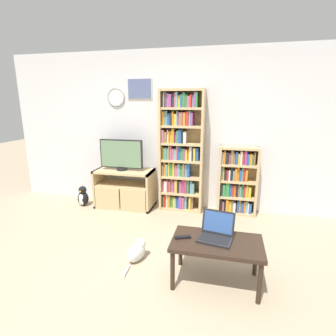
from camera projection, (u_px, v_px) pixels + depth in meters
ground_plane at (123, 287)px, 2.58m from camera, size 18.00×18.00×0.00m
wall_back at (172, 131)px, 4.40m from camera, size 5.87×0.09×2.60m
tv_stand at (125, 188)px, 4.51m from camera, size 0.98×0.49×0.66m
television at (121, 155)px, 4.38m from camera, size 0.74×0.18×0.52m
bookshelf_tall at (180, 153)px, 4.27m from camera, size 0.71×0.30×1.97m
bookshelf_short at (237, 181)px, 4.20m from camera, size 0.61×0.25×1.10m
coffee_table at (217, 246)px, 2.57m from camera, size 0.88×0.50×0.46m
laptop at (216, 232)px, 2.60m from camera, size 0.37×0.33×0.26m
remote_near_laptop at (183, 237)px, 2.61m from camera, size 0.16×0.10×0.02m
cat at (137, 251)px, 3.01m from camera, size 0.23×0.49×0.26m
penguin_figurine at (83, 197)px, 4.59m from camera, size 0.19×0.17×0.35m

